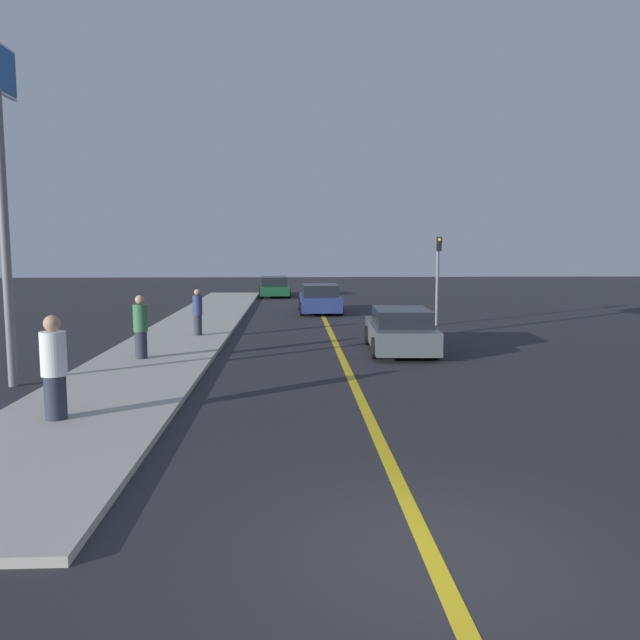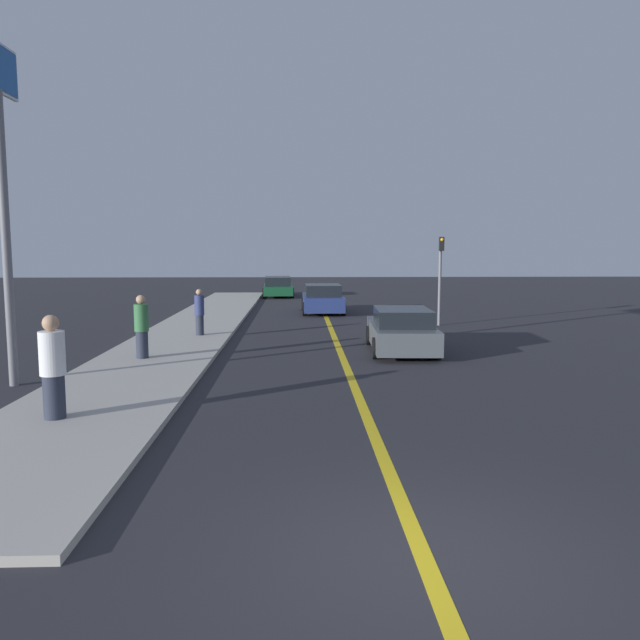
% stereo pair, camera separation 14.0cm
% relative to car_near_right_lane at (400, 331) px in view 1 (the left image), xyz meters
% --- Properties ---
extents(ground_plane, '(120.00, 120.00, 0.00)m').
position_rel_car_near_right_lane_xyz_m(ground_plane, '(-1.84, -12.50, -0.63)').
color(ground_plane, '#28282D').
extents(road_center_line, '(0.20, 60.00, 0.01)m').
position_rel_car_near_right_lane_xyz_m(road_center_line, '(-1.84, 5.50, -0.63)').
color(road_center_line, gold).
rests_on(road_center_line, ground_plane).
extents(sidewalk_left, '(3.21, 35.84, 0.12)m').
position_rel_car_near_right_lane_xyz_m(sidewalk_left, '(-7.03, 5.42, -0.57)').
color(sidewalk_left, '#ADA89E').
rests_on(sidewalk_left, ground_plane).
extents(car_near_right_lane, '(2.06, 4.30, 1.31)m').
position_rel_car_near_right_lane_xyz_m(car_near_right_lane, '(0.00, 0.00, 0.00)').
color(car_near_right_lane, '#4C5156').
rests_on(car_near_right_lane, ground_plane).
extents(car_ahead_center, '(2.01, 4.02, 1.37)m').
position_rel_car_near_right_lane_xyz_m(car_ahead_center, '(-1.92, 11.20, 0.02)').
color(car_ahead_center, navy).
rests_on(car_ahead_center, ground_plane).
extents(car_far_distant, '(2.07, 4.53, 1.27)m').
position_rel_car_near_right_lane_xyz_m(car_far_distant, '(-4.37, 21.32, -0.02)').
color(car_far_distant, '#144728').
rests_on(car_far_distant, ground_plane).
extents(pedestrian_near_curb, '(0.44, 0.44, 1.83)m').
position_rel_car_near_right_lane_xyz_m(pedestrian_near_curb, '(-7.38, -7.51, 0.39)').
color(pedestrian_near_curb, '#282D3D').
rests_on(pedestrian_near_curb, sidewalk_left).
extents(pedestrian_mid_group, '(0.38, 0.38, 1.72)m').
position_rel_car_near_right_lane_xyz_m(pedestrian_mid_group, '(-7.33, -1.49, 0.34)').
color(pedestrian_mid_group, '#282D3D').
rests_on(pedestrian_mid_group, sidewalk_left).
extents(pedestrian_far_standing, '(0.33, 0.33, 1.58)m').
position_rel_car_near_right_lane_xyz_m(pedestrian_far_standing, '(-6.47, 2.96, 0.28)').
color(pedestrian_far_standing, '#282D3D').
rests_on(pedestrian_far_standing, sidewalk_left).
extents(traffic_light, '(0.18, 0.40, 3.52)m').
position_rel_car_near_right_lane_xyz_m(traffic_light, '(2.55, 6.19, 1.56)').
color(traffic_light, slate).
rests_on(traffic_light, ground_plane).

